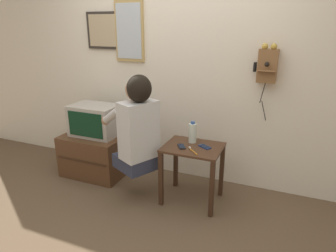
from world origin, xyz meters
name	(u,v)px	position (x,y,z in m)	size (l,w,h in m)	color
ground_plane	(128,230)	(0.00, 0.00, 0.00)	(14.00, 14.00, 0.00)	brown
wall_back	(178,66)	(0.00, 1.20, 1.27)	(6.80, 0.05, 2.55)	silver
side_table	(193,158)	(0.36, 0.67, 0.46)	(0.55, 0.45, 0.59)	#422819
person	(137,125)	(-0.14, 0.48, 0.80)	(0.61, 0.54, 0.95)	#2D3347
tv_stand	(97,154)	(-0.88, 0.81, 0.24)	(0.72, 0.57, 0.48)	#51331E
television	(95,120)	(-0.87, 0.82, 0.66)	(0.54, 0.37, 0.35)	#ADA89E
wall_phone_antique	(267,65)	(0.93, 1.12, 1.34)	(0.22, 0.18, 0.74)	brown
framed_picture	(104,31)	(-0.91, 1.16, 1.64)	(0.44, 0.03, 0.41)	#2D2823
wall_mirror	(129,31)	(-0.57, 1.16, 1.63)	(0.35, 0.03, 0.65)	tan
cell_phone_held	(182,146)	(0.27, 0.61, 0.59)	(0.12, 0.14, 0.01)	black
cell_phone_spare	(205,147)	(0.47, 0.69, 0.59)	(0.14, 0.12, 0.01)	navy
water_bottle	(193,133)	(0.32, 0.77, 0.69)	(0.08, 0.08, 0.22)	silver
toothbrush	(192,151)	(0.39, 0.55, 0.60)	(0.12, 0.12, 0.02)	orange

